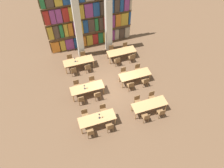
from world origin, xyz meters
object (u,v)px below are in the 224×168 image
pillar_left (78,25)px  reading_table_4 (79,61)px  reading_table_5 (121,52)px  chair_20 (117,61)px  chair_18 (88,68)px  chair_22 (132,58)px  chair_15 (138,69)px  chair_7 (152,97)px  chair_9 (77,85)px  desk_lamp_2 (75,59)px  chair_2 (110,127)px  chair_0 (91,133)px  chair_21 (112,50)px  chair_4 (146,117)px  chair_13 (124,72)px  reading_table_3 (135,75)px  chair_12 (131,85)px  chair_6 (161,113)px  chair_23 (125,47)px  chair_10 (98,95)px  chair_8 (81,100)px  reading_table_0 (97,119)px  pillar_center (108,19)px  chair_19 (83,56)px  desk_lamp_1 (84,86)px  reading_table_1 (149,105)px  reading_table_2 (87,88)px  desk_lamp_0 (99,115)px  chair_1 (85,114)px  chair_14 (145,82)px  chair_16 (74,71)px  chair_3 (103,109)px  chair_5 (137,101)px

pillar_left → reading_table_4: pillar_left is taller
reading_table_5 → chair_20: bearing=-130.8°
chair_18 → chair_22: size_ratio=1.00×
chair_15 → chair_7: bearing=87.3°
chair_9 → chair_20: bearing=-158.2°
desk_lamp_2 → reading_table_5: desk_lamp_2 is taller
chair_2 → chair_15: 5.50m
desk_lamp_2 → chair_20: desk_lamp_2 is taller
chair_0 → chair_20: size_ratio=1.00×
chair_2 → chair_21: size_ratio=1.00×
chair_4 → chair_13: bearing=89.2°
chair_18 → chair_7: bearing=-49.9°
reading_table_3 → chair_12: chair_12 is taller
chair_6 → chair_2: bearing=178.9°
chair_2 → chair_23: size_ratio=1.00×
pillar_left → chair_20: 4.07m
chair_10 → chair_12: 2.51m
chair_8 → chair_10: 1.16m
pillar_left → reading_table_0: 7.26m
chair_12 → reading_table_4: 4.58m
chair_10 → chair_13: same height
pillar_left → reading_table_4: (-0.53, -1.37, -2.32)m
pillar_center → chair_7: size_ratio=6.74×
pillar_left → chair_19: 2.60m
chair_7 → reading_table_3: size_ratio=0.38×
pillar_left → desk_lamp_1: 4.76m
reading_table_1 → chair_4: bearing=-127.9°
reading_table_1 → chair_20: size_ratio=2.64×
reading_table_2 → chair_18: 2.25m
chair_21 → reading_table_2: bearing=49.6°
reading_table_4 → chair_23: (4.21, 0.67, -0.20)m
desk_lamp_0 → chair_20: desk_lamp_0 is taller
chair_0 → chair_18: same height
pillar_center → chair_18: size_ratio=6.74×
chair_1 → chair_13: same height
chair_14 → chair_15: bearing=90.0°
reading_table_5 → chair_23: 0.96m
chair_23 → chair_4: bearing=79.8°
desk_lamp_0 → chair_20: 5.63m
desk_lamp_1 → chair_16: 2.30m
chair_3 → chair_4: size_ratio=1.00×
reading_table_4 → chair_19: (0.55, 0.69, -0.20)m
chair_13 → chair_19: 3.70m
chair_10 → reading_table_5: 4.67m
chair_5 → chair_14: 1.87m
reading_table_3 → pillar_center: bearing=99.4°
reading_table_4 → desk_lamp_0: bearing=-89.1°
chair_14 → chair_16: 5.49m
reading_table_2 → chair_5: bearing=-33.8°
pillar_left → chair_3: 6.65m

